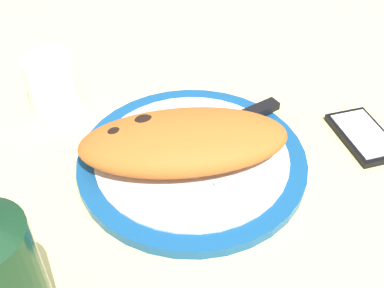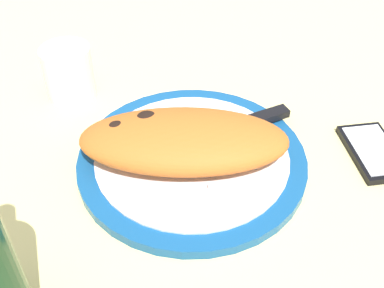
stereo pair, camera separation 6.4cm
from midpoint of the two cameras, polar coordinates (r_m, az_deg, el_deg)
name	(u,v)px [view 1 (the left image)]	position (r cm, az deg, el deg)	size (l,w,h in cm)	color
ground_plane	(192,172)	(67.27, -2.71, -3.46)	(150.00, 150.00, 3.00)	#E5D684
plate	(192,160)	(65.62, -2.77, -2.02)	(31.49, 31.49, 1.77)	navy
calzone	(183,139)	(63.28, -3.94, 0.45)	(29.45, 16.46, 5.49)	#C16023
fork	(196,193)	(59.79, -2.53, -6.04)	(16.31, 2.39, 0.40)	silver
knife	(236,121)	(69.70, 2.67, 2.66)	(21.64, 8.79, 1.20)	silver
smartphone	(364,136)	(73.09, 17.56, 0.83)	(6.88, 11.61, 1.16)	black
water_glass	(53,85)	(78.23, -18.62, 6.61)	(7.81, 7.81, 8.59)	silver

